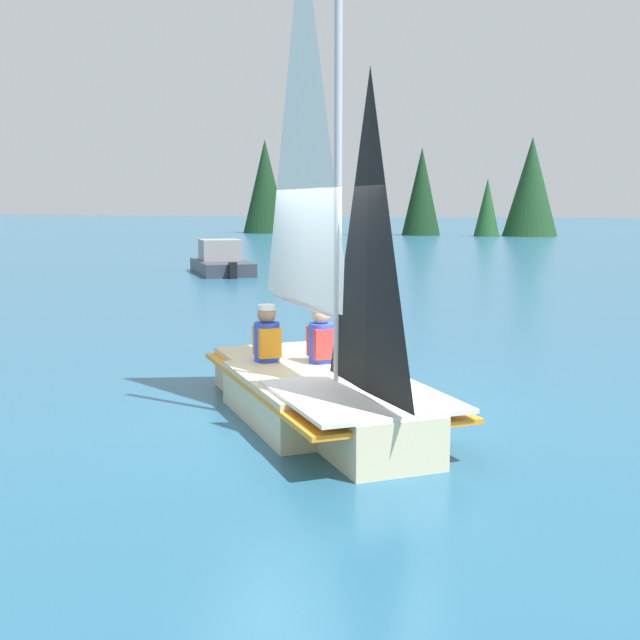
% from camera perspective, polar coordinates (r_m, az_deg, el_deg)
% --- Properties ---
extents(ground_plane, '(260.00, 260.00, 0.00)m').
position_cam_1_polar(ground_plane, '(8.85, 0.00, -7.03)').
color(ground_plane, '#235675').
extents(sailboat_main, '(3.75, 4.14, 5.50)m').
position_cam_1_polar(sailboat_main, '(8.73, -0.11, -2.47)').
color(sailboat_main, beige).
rests_on(sailboat_main, ground_plane).
extents(sailor_helm, '(0.42, 0.43, 1.16)m').
position_cam_1_polar(sailor_helm, '(9.37, 0.12, -2.19)').
color(sailor_helm, black).
rests_on(sailor_helm, ground_plane).
extents(sailor_crew, '(0.42, 0.43, 1.16)m').
position_cam_1_polar(sailor_crew, '(9.46, -3.79, -2.12)').
color(sailor_crew, black).
rests_on(sailor_crew, ground_plane).
extents(motorboat_distant, '(3.44, 3.98, 1.13)m').
position_cam_1_polar(motorboat_distant, '(27.25, -7.03, 4.14)').
color(motorboat_distant, '#333842').
rests_on(motorboat_distant, ground_plane).
extents(treeline_shore, '(24.18, 4.64, 7.34)m').
position_cam_1_polar(treeline_shore, '(61.01, 4.88, 9.23)').
color(treeline_shore, '#143319').
rests_on(treeline_shore, ground_plane).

